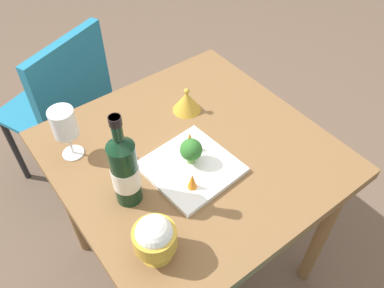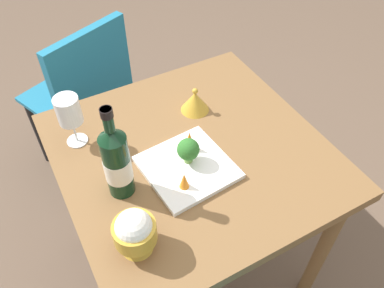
{
  "view_description": "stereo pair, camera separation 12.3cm",
  "coord_description": "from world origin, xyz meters",
  "px_view_note": "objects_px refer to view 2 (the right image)",
  "views": [
    {
      "loc": [
        0.67,
        -0.51,
        1.66
      ],
      "look_at": [
        0.0,
        0.0,
        0.76
      ],
      "focal_mm": 36.74,
      "sensor_mm": 36.0,
      "label": 1
    },
    {
      "loc": [
        0.74,
        -0.41,
        1.66
      ],
      "look_at": [
        0.0,
        0.0,
        0.76
      ],
      "focal_mm": 36.74,
      "sensor_mm": 36.0,
      "label": 2
    }
  ],
  "objects_px": {
    "wine_glass": "(69,112)",
    "carrot_garnish_left": "(189,139)",
    "wine_bottle": "(117,162)",
    "chair_by_wall": "(86,89)",
    "rice_bowl": "(135,232)",
    "broccoli_floret": "(188,150)",
    "rice_bowl_lid": "(195,101)",
    "serving_plate": "(187,167)",
    "carrot_garnish_right": "(184,180)"
  },
  "relations": [
    {
      "from": "wine_glass",
      "to": "rice_bowl",
      "type": "height_order",
      "value": "wine_glass"
    },
    {
      "from": "rice_bowl_lid",
      "to": "chair_by_wall",
      "type": "bearing_deg",
      "value": -155.3
    },
    {
      "from": "wine_bottle",
      "to": "broccoli_floret",
      "type": "relative_size",
      "value": 3.63
    },
    {
      "from": "serving_plate",
      "to": "broccoli_floret",
      "type": "distance_m",
      "value": 0.06
    },
    {
      "from": "wine_glass",
      "to": "rice_bowl_lid",
      "type": "bearing_deg",
      "value": 83.19
    },
    {
      "from": "rice_bowl_lid",
      "to": "rice_bowl",
      "type": "bearing_deg",
      "value": -44.51
    },
    {
      "from": "carrot_garnish_right",
      "to": "rice_bowl",
      "type": "bearing_deg",
      "value": -61.6
    },
    {
      "from": "chair_by_wall",
      "to": "broccoli_floret",
      "type": "xyz_separation_m",
      "value": [
        0.77,
        0.12,
        0.27
      ]
    },
    {
      "from": "wine_glass",
      "to": "rice_bowl_lid",
      "type": "height_order",
      "value": "wine_glass"
    },
    {
      "from": "broccoli_floret",
      "to": "wine_bottle",
      "type": "bearing_deg",
      "value": -92.28
    },
    {
      "from": "rice_bowl",
      "to": "rice_bowl_lid",
      "type": "relative_size",
      "value": 1.42
    },
    {
      "from": "chair_by_wall",
      "to": "serving_plate",
      "type": "xyz_separation_m",
      "value": [
        0.79,
        0.11,
        0.21
      ]
    },
    {
      "from": "rice_bowl_lid",
      "to": "carrot_garnish_right",
      "type": "height_order",
      "value": "rice_bowl_lid"
    },
    {
      "from": "broccoli_floret",
      "to": "carrot_garnish_left",
      "type": "relative_size",
      "value": 1.24
    },
    {
      "from": "chair_by_wall",
      "to": "wine_glass",
      "type": "height_order",
      "value": "wine_glass"
    },
    {
      "from": "chair_by_wall",
      "to": "carrot_garnish_left",
      "type": "height_order",
      "value": "chair_by_wall"
    },
    {
      "from": "wine_glass",
      "to": "carrot_garnish_left",
      "type": "height_order",
      "value": "wine_glass"
    },
    {
      "from": "chair_by_wall",
      "to": "rice_bowl_lid",
      "type": "relative_size",
      "value": 8.5
    },
    {
      "from": "wine_glass",
      "to": "rice_bowl_lid",
      "type": "relative_size",
      "value": 1.79
    },
    {
      "from": "serving_plate",
      "to": "carrot_garnish_left",
      "type": "distance_m",
      "value": 0.09
    },
    {
      "from": "chair_by_wall",
      "to": "carrot_garnish_left",
      "type": "bearing_deg",
      "value": -101.02
    },
    {
      "from": "rice_bowl",
      "to": "carrot_garnish_right",
      "type": "height_order",
      "value": "rice_bowl"
    },
    {
      "from": "rice_bowl_lid",
      "to": "broccoli_floret",
      "type": "relative_size",
      "value": 1.17
    },
    {
      "from": "rice_bowl",
      "to": "rice_bowl_lid",
      "type": "distance_m",
      "value": 0.56
    },
    {
      "from": "wine_glass",
      "to": "broccoli_floret",
      "type": "height_order",
      "value": "wine_glass"
    },
    {
      "from": "broccoli_floret",
      "to": "serving_plate",
      "type": "bearing_deg",
      "value": -37.22
    },
    {
      "from": "wine_bottle",
      "to": "serving_plate",
      "type": "relative_size",
      "value": 1.15
    },
    {
      "from": "serving_plate",
      "to": "broccoli_floret",
      "type": "bearing_deg",
      "value": 142.78
    },
    {
      "from": "wine_bottle",
      "to": "rice_bowl",
      "type": "height_order",
      "value": "wine_bottle"
    },
    {
      "from": "wine_bottle",
      "to": "wine_glass",
      "type": "relative_size",
      "value": 1.74
    },
    {
      "from": "chair_by_wall",
      "to": "carrot_garnish_right",
      "type": "bearing_deg",
      "value": -108.35
    },
    {
      "from": "serving_plate",
      "to": "chair_by_wall",
      "type": "bearing_deg",
      "value": -172.35
    },
    {
      "from": "rice_bowl",
      "to": "serving_plate",
      "type": "distance_m",
      "value": 0.3
    },
    {
      "from": "wine_bottle",
      "to": "broccoli_floret",
      "type": "distance_m",
      "value": 0.22
    },
    {
      "from": "wine_bottle",
      "to": "wine_glass",
      "type": "distance_m",
      "value": 0.26
    },
    {
      "from": "chair_by_wall",
      "to": "serving_plate",
      "type": "height_order",
      "value": "chair_by_wall"
    },
    {
      "from": "rice_bowl",
      "to": "broccoli_floret",
      "type": "relative_size",
      "value": 1.65
    },
    {
      "from": "rice_bowl_lid",
      "to": "serving_plate",
      "type": "bearing_deg",
      "value": -33.78
    },
    {
      "from": "carrot_garnish_left",
      "to": "wine_glass",
      "type": "bearing_deg",
      "value": -125.3
    },
    {
      "from": "broccoli_floret",
      "to": "carrot_garnish_left",
      "type": "distance_m",
      "value": 0.06
    },
    {
      "from": "carrot_garnish_right",
      "to": "serving_plate",
      "type": "bearing_deg",
      "value": 145.3
    },
    {
      "from": "chair_by_wall",
      "to": "wine_bottle",
      "type": "xyz_separation_m",
      "value": [
        0.76,
        -0.1,
        0.33
      ]
    },
    {
      "from": "serving_plate",
      "to": "carrot_garnish_right",
      "type": "relative_size",
      "value": 4.95
    },
    {
      "from": "carrot_garnish_right",
      "to": "broccoli_floret",
      "type": "bearing_deg",
      "value": 144.82
    },
    {
      "from": "chair_by_wall",
      "to": "wine_bottle",
      "type": "relative_size",
      "value": 2.73
    },
    {
      "from": "chair_by_wall",
      "to": "rice_bowl",
      "type": "xyz_separation_m",
      "value": [
        0.96,
        -0.13,
        0.28
      ]
    },
    {
      "from": "broccoli_floret",
      "to": "carrot_garnish_right",
      "type": "height_order",
      "value": "broccoli_floret"
    },
    {
      "from": "chair_by_wall",
      "to": "rice_bowl_lid",
      "type": "bearing_deg",
      "value": -87.73
    },
    {
      "from": "carrot_garnish_left",
      "to": "serving_plate",
      "type": "bearing_deg",
      "value": -31.61
    },
    {
      "from": "rice_bowl",
      "to": "carrot_garnish_left",
      "type": "xyz_separation_m",
      "value": [
        -0.23,
        0.28,
        -0.02
      ]
    }
  ]
}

